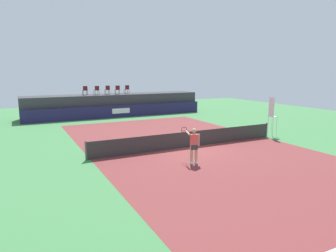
{
  "coord_description": "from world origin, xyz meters",
  "views": [
    {
      "loc": [
        -9.23,
        -15.29,
        4.49
      ],
      "look_at": [
        -0.47,
        2.0,
        1.0
      ],
      "focal_mm": 32.33,
      "sensor_mm": 36.0,
      "label": 1
    }
  ],
  "objects_px": {
    "spectator_chair_right": "(117,89)",
    "net_post_far": "(266,130)",
    "spectator_chair_far_right": "(127,89)",
    "net_post_near": "(86,151)",
    "tennis_ball": "(188,134)",
    "spectator_chair_left": "(97,90)",
    "tennis_player": "(194,144)",
    "spectator_chair_far_left": "(85,90)",
    "spectator_chair_center": "(107,89)",
    "umpire_chair": "(272,114)"
  },
  "relations": [
    {
      "from": "spectator_chair_right",
      "to": "spectator_chair_far_right",
      "type": "height_order",
      "value": "same"
    },
    {
      "from": "spectator_chair_center",
      "to": "spectator_chair_far_left",
      "type": "bearing_deg",
      "value": 178.35
    },
    {
      "from": "net_post_far",
      "to": "spectator_chair_left",
      "type": "bearing_deg",
      "value": 118.01
    },
    {
      "from": "spectator_chair_far_left",
      "to": "spectator_chair_right",
      "type": "bearing_deg",
      "value": -6.91
    },
    {
      "from": "net_post_near",
      "to": "net_post_far",
      "type": "xyz_separation_m",
      "value": [
        12.4,
        0.0,
        0.0
      ]
    },
    {
      "from": "spectator_chair_right",
      "to": "tennis_ball",
      "type": "distance_m",
      "value": 12.12
    },
    {
      "from": "spectator_chair_left",
      "to": "tennis_player",
      "type": "distance_m",
      "value": 18.18
    },
    {
      "from": "net_post_far",
      "to": "tennis_player",
      "type": "bearing_deg",
      "value": -159.16
    },
    {
      "from": "spectator_chair_right",
      "to": "tennis_ball",
      "type": "height_order",
      "value": "spectator_chair_right"
    },
    {
      "from": "spectator_chair_far_left",
      "to": "tennis_ball",
      "type": "bearing_deg",
      "value": -68.38
    },
    {
      "from": "spectator_chair_center",
      "to": "spectator_chair_right",
      "type": "xyz_separation_m",
      "value": [
        0.96,
        -0.32,
        0.0
      ]
    },
    {
      "from": "spectator_chair_right",
      "to": "spectator_chair_far_right",
      "type": "xyz_separation_m",
      "value": [
        1.13,
        0.35,
        0.0
      ]
    },
    {
      "from": "spectator_chair_far_right",
      "to": "umpire_chair",
      "type": "bearing_deg",
      "value": -71.25
    },
    {
      "from": "spectator_chair_far_right",
      "to": "umpire_chair",
      "type": "height_order",
      "value": "spectator_chair_far_right"
    },
    {
      "from": "spectator_chair_center",
      "to": "net_post_far",
      "type": "bearing_deg",
      "value": -65.78
    },
    {
      "from": "spectator_chair_far_left",
      "to": "spectator_chair_left",
      "type": "relative_size",
      "value": 1.0
    },
    {
      "from": "spectator_chair_center",
      "to": "tennis_player",
      "type": "xyz_separation_m",
      "value": [
        -0.86,
        -18.29,
        -1.73
      ]
    },
    {
      "from": "spectator_chair_far_left",
      "to": "tennis_ball",
      "type": "relative_size",
      "value": 13.06
    },
    {
      "from": "spectator_chair_center",
      "to": "net_post_far",
      "type": "relative_size",
      "value": 0.89
    },
    {
      "from": "spectator_chair_far_right",
      "to": "umpire_chair",
      "type": "distance_m",
      "value": 16.27
    },
    {
      "from": "tennis_player",
      "to": "tennis_ball",
      "type": "xyz_separation_m",
      "value": [
        3.41,
        6.24,
        -0.92
      ]
    },
    {
      "from": "net_post_near",
      "to": "tennis_ball",
      "type": "distance_m",
      "value": 8.71
    },
    {
      "from": "spectator_chair_center",
      "to": "net_post_near",
      "type": "relative_size",
      "value": 0.89
    },
    {
      "from": "spectator_chair_far_left",
      "to": "tennis_player",
      "type": "distance_m",
      "value": 18.49
    },
    {
      "from": "spectator_chair_left",
      "to": "tennis_player",
      "type": "height_order",
      "value": "spectator_chair_left"
    },
    {
      "from": "umpire_chair",
      "to": "tennis_player",
      "type": "height_order",
      "value": "umpire_chair"
    },
    {
      "from": "spectator_chair_far_left",
      "to": "spectator_chair_left",
      "type": "xyz_separation_m",
      "value": [
        1.1,
        -0.26,
        0.0
      ]
    },
    {
      "from": "umpire_chair",
      "to": "spectator_chair_far_right",
      "type": "bearing_deg",
      "value": 108.75
    },
    {
      "from": "spectator_chair_far_left",
      "to": "net_post_near",
      "type": "relative_size",
      "value": 0.89
    },
    {
      "from": "spectator_chair_left",
      "to": "tennis_ball",
      "type": "height_order",
      "value": "spectator_chair_left"
    },
    {
      "from": "net_post_near",
      "to": "tennis_player",
      "type": "xyz_separation_m",
      "value": [
        4.64,
        -2.95,
        0.46
      ]
    },
    {
      "from": "spectator_chair_left",
      "to": "tennis_player",
      "type": "xyz_separation_m",
      "value": [
        0.3,
        -18.09,
        -1.73
      ]
    },
    {
      "from": "spectator_chair_far_left",
      "to": "net_post_near",
      "type": "height_order",
      "value": "spectator_chair_far_left"
    },
    {
      "from": "spectator_chair_far_left",
      "to": "umpire_chair",
      "type": "bearing_deg",
      "value": -58.17
    },
    {
      "from": "spectator_chair_far_right",
      "to": "tennis_ball",
      "type": "bearing_deg",
      "value": -87.86
    },
    {
      "from": "spectator_chair_right",
      "to": "spectator_chair_far_right",
      "type": "bearing_deg",
      "value": 17.07
    },
    {
      "from": "spectator_chair_right",
      "to": "net_post_near",
      "type": "distance_m",
      "value": 16.49
    },
    {
      "from": "spectator_chair_left",
      "to": "spectator_chair_right",
      "type": "relative_size",
      "value": 1.0
    },
    {
      "from": "spectator_chair_right",
      "to": "net_post_far",
      "type": "xyz_separation_m",
      "value": [
        5.93,
        -15.01,
        -2.19
      ]
    },
    {
      "from": "spectator_chair_far_right",
      "to": "net_post_near",
      "type": "xyz_separation_m",
      "value": [
        -7.6,
        -15.36,
        -2.19
      ]
    },
    {
      "from": "tennis_player",
      "to": "spectator_chair_far_left",
      "type": "bearing_deg",
      "value": 94.34
    },
    {
      "from": "net_post_near",
      "to": "tennis_ball",
      "type": "bearing_deg",
      "value": 22.2
    },
    {
      "from": "spectator_chair_center",
      "to": "spectator_chair_far_right",
      "type": "height_order",
      "value": "same"
    },
    {
      "from": "spectator_chair_left",
      "to": "spectator_chair_center",
      "type": "bearing_deg",
      "value": 9.49
    },
    {
      "from": "spectator_chair_center",
      "to": "tennis_player",
      "type": "relative_size",
      "value": 0.5
    },
    {
      "from": "spectator_chair_far_left",
      "to": "spectator_chair_far_right",
      "type": "xyz_separation_m",
      "value": [
        4.35,
        -0.04,
        0.0
      ]
    },
    {
      "from": "net_post_near",
      "to": "tennis_ball",
      "type": "height_order",
      "value": "net_post_near"
    },
    {
      "from": "spectator_chair_far_right",
      "to": "net_post_near",
      "type": "relative_size",
      "value": 0.89
    },
    {
      "from": "spectator_chair_center",
      "to": "tennis_ball",
      "type": "height_order",
      "value": "spectator_chair_center"
    },
    {
      "from": "spectator_chair_right",
      "to": "spectator_chair_far_left",
      "type": "bearing_deg",
      "value": 173.09
    }
  ]
}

